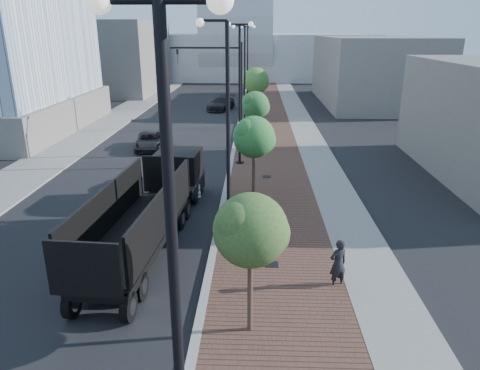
{
  "coord_description": "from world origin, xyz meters",
  "views": [
    {
      "loc": [
        1.73,
        -7.42,
        8.8
      ],
      "look_at": [
        1.0,
        12.0,
        2.0
      ],
      "focal_mm": 33.31,
      "sensor_mm": 36.0,
      "label": 1
    }
  ],
  "objects_px": {
    "dark_car_mid": "(150,141)",
    "dump_truck": "(162,198)",
    "pedestrian": "(338,264)",
    "white_sedan": "(174,176)"
  },
  "relations": [
    {
      "from": "dump_truck",
      "to": "dark_car_mid",
      "type": "xyz_separation_m",
      "value": [
        -3.88,
        14.01,
        -0.68
      ]
    },
    {
      "from": "white_sedan",
      "to": "dark_car_mid",
      "type": "xyz_separation_m",
      "value": [
        -3.58,
        9.24,
        -0.18
      ]
    },
    {
      "from": "dump_truck",
      "to": "pedestrian",
      "type": "xyz_separation_m",
      "value": [
        7.36,
        -5.29,
        -0.38
      ]
    },
    {
      "from": "white_sedan",
      "to": "dump_truck",
      "type": "bearing_deg",
      "value": -110.12
    },
    {
      "from": "pedestrian",
      "to": "dump_truck",
      "type": "bearing_deg",
      "value": -58.91
    },
    {
      "from": "dump_truck",
      "to": "pedestrian",
      "type": "distance_m",
      "value": 9.07
    },
    {
      "from": "dark_car_mid",
      "to": "pedestrian",
      "type": "relative_size",
      "value": 2.45
    },
    {
      "from": "white_sedan",
      "to": "dark_car_mid",
      "type": "distance_m",
      "value": 9.9
    },
    {
      "from": "dump_truck",
      "to": "white_sedan",
      "type": "height_order",
      "value": "dump_truck"
    },
    {
      "from": "dark_car_mid",
      "to": "dump_truck",
      "type": "bearing_deg",
      "value": -82.81
    }
  ]
}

